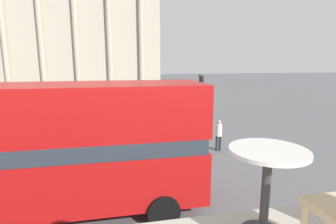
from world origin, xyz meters
name	(u,v)px	position (x,y,z in m)	size (l,w,h in m)	color
double_decker_bus	(28,147)	(-2.96, 5.88, 2.25)	(10.36, 2.72, 4.06)	black
cafe_dining_table	(267,173)	(0.72, -0.35, 3.83)	(0.60, 0.60, 0.73)	#2D2D30
plaza_building_left	(64,24)	(-9.03, 49.39, 11.36)	(33.69, 11.66, 22.72)	#B2A893
traffic_light_mid	(200,92)	(5.92, 16.89, 2.46)	(0.42, 0.24, 3.76)	black
car_white	(84,114)	(-2.88, 18.66, 0.70)	(4.20, 1.93, 1.35)	black
car_navy	(45,99)	(-8.04, 28.71, 0.70)	(4.20, 1.93, 1.35)	black
pedestrian_blue	(170,111)	(3.66, 17.21, 0.95)	(0.32, 0.32, 1.65)	#282B33
pedestrian_white	(219,133)	(4.89, 10.58, 0.96)	(0.32, 0.32, 1.67)	#282B33
pedestrian_black	(123,101)	(0.22, 22.92, 1.01)	(0.32, 0.32, 1.75)	#282B33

